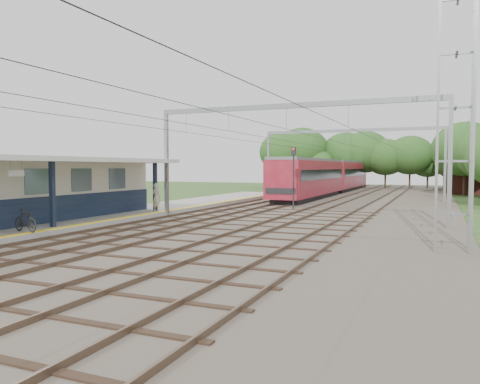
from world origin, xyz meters
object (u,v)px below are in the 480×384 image
Objects in this scene: signal_post at (294,169)px; train at (330,176)px; bicycle at (25,221)px; person at (156,197)px.

train is at bearing 90.24° from signal_post.
train is at bearing 4.42° from bicycle.
person is at bearing -136.01° from signal_post.
signal_post is at bearing -8.77° from bicycle.
train is (5.10, 40.38, 1.38)m from bicycle.
person is at bearing 11.98° from bicycle.
train is (5.17, 29.64, 0.96)m from person.
bicycle is at bearing -115.03° from signal_post.
person is 30.11m from train.
person is 10.77m from signal_post.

